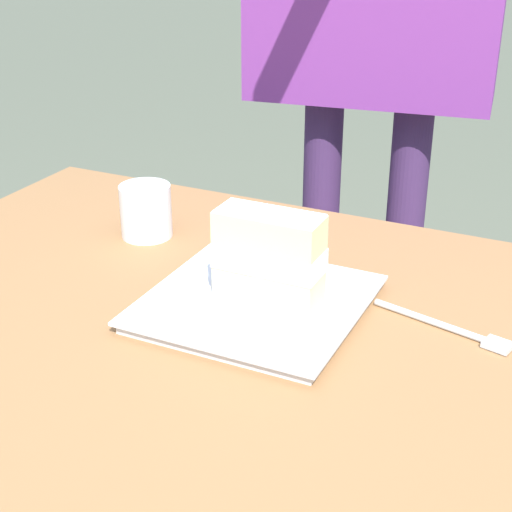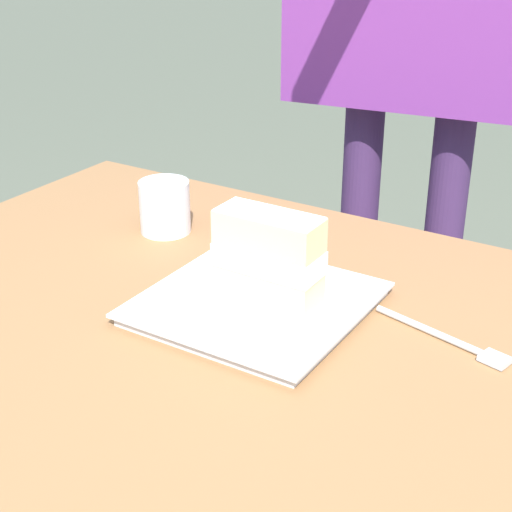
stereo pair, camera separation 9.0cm
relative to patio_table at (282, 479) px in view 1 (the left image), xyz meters
name	(u,v)px [view 1 (the left image)]	position (x,y,z in m)	size (l,w,h in m)	color
patio_table	(282,479)	(0.00, 0.00, 0.00)	(1.26, 0.95, 0.77)	olive
dessert_plate	(256,304)	(0.10, -0.14, 0.12)	(0.25, 0.25, 0.02)	white
cake_slice	(269,257)	(0.08, -0.15, 0.18)	(0.13, 0.06, 0.11)	beige
dessert_fork	(450,328)	(-0.12, -0.19, 0.11)	(0.17, 0.06, 0.01)	silver
coffee_cup	(146,210)	(0.34, -0.27, 0.15)	(0.07, 0.07, 0.08)	white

